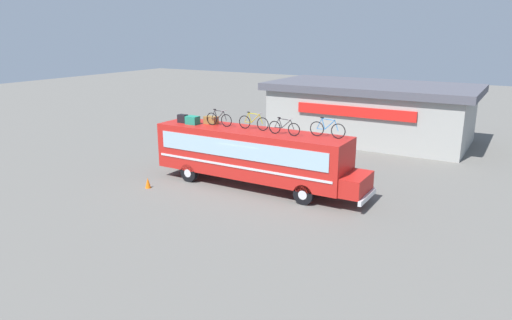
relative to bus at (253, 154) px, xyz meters
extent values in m
plane|color=#605E59|center=(-0.19, 0.00, -1.81)|extent=(120.00, 120.00, 0.00)
cube|color=red|center=(-0.19, 0.00, 0.05)|extent=(10.68, 2.39, 2.44)
cube|color=red|center=(5.65, 0.00, -0.72)|extent=(1.01, 2.20, 0.91)
cube|color=#99B7C6|center=(-0.19, -1.21, 0.46)|extent=(9.82, 0.04, 0.91)
cube|color=#99B7C6|center=(-0.19, 1.21, 0.46)|extent=(9.82, 0.04, 0.91)
cube|color=silver|center=(-0.19, -1.21, -0.44)|extent=(10.25, 0.03, 0.12)
cube|color=silver|center=(-0.19, 1.21, -0.44)|extent=(10.25, 0.03, 0.12)
cube|color=silver|center=(6.22, 0.00, -1.25)|extent=(0.16, 2.27, 0.24)
cylinder|color=black|center=(3.44, -1.06, -1.31)|extent=(1.00, 0.28, 1.00)
cylinder|color=silver|center=(3.44, -1.06, -1.31)|extent=(0.45, 0.30, 0.45)
cylinder|color=black|center=(3.44, 1.06, -1.31)|extent=(1.00, 0.28, 1.00)
cylinder|color=silver|center=(3.44, 1.06, -1.31)|extent=(0.45, 0.30, 0.45)
cylinder|color=black|center=(-3.50, -1.06, -1.31)|extent=(1.00, 0.28, 1.00)
cylinder|color=silver|center=(-3.50, -1.06, -1.31)|extent=(0.45, 0.30, 0.45)
cylinder|color=black|center=(-3.50, 1.06, -1.31)|extent=(1.00, 0.28, 1.00)
cylinder|color=silver|center=(-3.50, 1.06, -1.31)|extent=(0.45, 0.30, 0.45)
cube|color=black|center=(-4.48, -0.22, 1.50)|extent=(0.53, 0.35, 0.46)
cube|color=#1E7F66|center=(-3.71, -0.31, 1.49)|extent=(0.69, 0.51, 0.45)
cube|color=olive|center=(-2.93, 0.32, 1.47)|extent=(0.73, 0.46, 0.41)
torus|color=black|center=(-2.67, 0.04, 1.61)|extent=(0.68, 0.04, 0.68)
torus|color=black|center=(-1.70, 0.04, 1.61)|extent=(0.68, 0.04, 0.68)
cylinder|color=black|center=(-2.38, 0.04, 1.87)|extent=(0.19, 0.04, 0.49)
cylinder|color=black|center=(-2.09, 0.04, 1.85)|extent=(0.45, 0.04, 0.47)
cylinder|color=black|center=(-2.17, 0.04, 2.09)|extent=(0.58, 0.04, 0.07)
cylinder|color=black|center=(-2.49, 0.04, 1.62)|extent=(0.37, 0.03, 0.05)
cylinder|color=black|center=(-2.56, 0.04, 1.86)|extent=(0.24, 0.03, 0.51)
cylinder|color=black|center=(-1.79, 0.04, 1.84)|extent=(0.20, 0.03, 0.47)
cylinder|color=silver|center=(-1.88, 0.04, 2.12)|extent=(0.03, 0.44, 0.03)
ellipsoid|color=black|center=(-2.46, 0.04, 2.15)|extent=(0.20, 0.08, 0.06)
torus|color=black|center=(-0.62, 0.16, 1.61)|extent=(0.69, 0.04, 0.69)
torus|color=black|center=(0.47, 0.16, 1.61)|extent=(0.69, 0.04, 0.69)
cylinder|color=#B2B20C|center=(-0.29, 0.16, 1.88)|extent=(0.21, 0.04, 0.50)
cylinder|color=#B2B20C|center=(0.04, 0.16, 1.86)|extent=(0.51, 0.04, 0.48)
cylinder|color=#B2B20C|center=(-0.05, 0.16, 2.10)|extent=(0.66, 0.04, 0.07)
cylinder|color=#B2B20C|center=(-0.41, 0.16, 1.62)|extent=(0.42, 0.03, 0.05)
cylinder|color=#B2B20C|center=(-0.50, 0.16, 1.87)|extent=(0.27, 0.03, 0.52)
cylinder|color=#B2B20C|center=(0.38, 0.16, 1.85)|extent=(0.23, 0.03, 0.48)
cylinder|color=silver|center=(0.28, 0.16, 2.13)|extent=(0.03, 0.44, 0.03)
ellipsoid|color=black|center=(-0.38, 0.16, 2.16)|extent=(0.20, 0.08, 0.06)
torus|color=black|center=(1.36, -0.17, 1.59)|extent=(0.65, 0.04, 0.65)
torus|color=black|center=(2.42, -0.17, 1.59)|extent=(0.65, 0.04, 0.65)
cylinder|color=black|center=(1.67, -0.17, 1.84)|extent=(0.20, 0.04, 0.46)
cylinder|color=black|center=(1.99, -0.17, 1.82)|extent=(0.49, 0.04, 0.44)
cylinder|color=black|center=(1.91, -0.17, 2.04)|extent=(0.64, 0.04, 0.07)
cylinder|color=black|center=(1.56, -0.17, 1.60)|extent=(0.41, 0.03, 0.05)
cylinder|color=black|center=(1.47, -0.17, 1.83)|extent=(0.26, 0.03, 0.48)
cylinder|color=black|center=(2.32, -0.17, 1.81)|extent=(0.22, 0.03, 0.45)
cylinder|color=silver|center=(2.23, -0.17, 2.08)|extent=(0.03, 0.44, 0.03)
ellipsoid|color=black|center=(1.59, -0.17, 2.10)|extent=(0.20, 0.08, 0.06)
torus|color=black|center=(3.39, 0.39, 1.63)|extent=(0.73, 0.04, 0.73)
torus|color=black|center=(4.49, 0.39, 1.63)|extent=(0.73, 0.04, 0.73)
cylinder|color=#197FDB|center=(3.72, 0.39, 1.91)|extent=(0.21, 0.04, 0.52)
cylinder|color=#197FDB|center=(4.05, 0.39, 1.89)|extent=(0.51, 0.04, 0.50)
cylinder|color=#197FDB|center=(3.96, 0.39, 2.15)|extent=(0.66, 0.04, 0.07)
cylinder|color=#197FDB|center=(3.60, 0.39, 1.64)|extent=(0.42, 0.03, 0.05)
cylinder|color=#197FDB|center=(3.51, 0.39, 1.90)|extent=(0.27, 0.03, 0.54)
cylinder|color=#197FDB|center=(4.39, 0.39, 1.88)|extent=(0.23, 0.03, 0.51)
cylinder|color=silver|center=(4.29, 0.39, 2.18)|extent=(0.03, 0.44, 0.03)
ellipsoid|color=black|center=(3.63, 0.39, 2.20)|extent=(0.20, 0.08, 0.06)
cube|color=#9E9E99|center=(1.83, 14.23, 0.05)|extent=(13.99, 7.38, 3.72)
cube|color=#4C4C56|center=(1.83, 14.23, 2.18)|extent=(15.11, 7.97, 0.54)
cube|color=red|center=(1.83, 10.44, 0.87)|extent=(8.39, 0.16, 0.70)
cone|color=orange|center=(-4.69, -3.05, -1.52)|extent=(0.30, 0.30, 0.57)
camera|label=1|loc=(12.21, -20.36, 6.24)|focal=32.79mm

